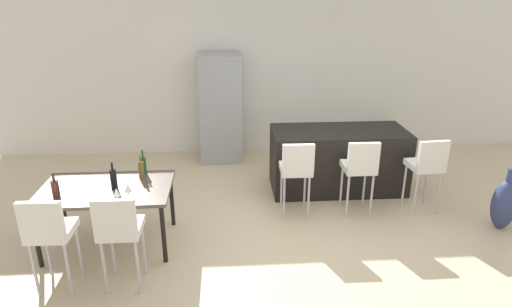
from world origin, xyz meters
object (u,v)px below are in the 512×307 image
Objects in this scene: bar_chair_right at (427,164)px; wine_bottle_left at (55,189)px; wine_bottle_near at (141,170)px; refrigerator at (221,108)px; kitchen_island at (338,160)px; floor_vase at (504,204)px; bar_chair_middle at (360,166)px; dining_chair_far at (119,227)px; potted_plant at (386,135)px; dining_chair_near at (49,230)px; dining_table at (106,193)px; wine_bottle_middle at (144,165)px; wine_glass_right at (128,188)px; bar_chair_left at (296,167)px; wine_bottle_inner at (114,179)px; wine_glass_far at (116,193)px.

wine_bottle_left is at bearing -170.03° from bar_chair_right.
refrigerator reaches higher than wine_bottle_near.
kitchen_island is 2.42× the size of floor_vase.
bar_chair_right is (0.90, 0.00, 0.00)m from bar_chair_middle.
kitchen_island is 1.86× the size of dining_chair_far.
dining_chair_far is 1.71× the size of potted_plant.
refrigerator is (1.62, 3.54, 0.22)m from dining_chair_near.
bar_chair_right is at bearing 7.62° from dining_table.
wine_bottle_middle is (-2.65, -0.97, 0.39)m from kitchen_island.
bar_chair_left is at bearing 23.22° from wine_glass_right.
dining_chair_far is 1.30× the size of floor_vase.
wine_bottle_inner reaches higher than wine_bottle_left.
floor_vase is at bearing -16.07° from bar_chair_middle.
wine_glass_right is 0.21× the size of floor_vase.
wine_glass_right is (-0.01, 0.53, 0.17)m from dining_chair_far.
wine_bottle_middle is 0.17× the size of refrigerator.
wine_bottle_middle reaches higher than kitchen_island.
wine_bottle_middle is at bearing -148.92° from potted_plant.
wine_bottle_middle is at bearing -177.38° from bar_chair_right.
dining_chair_near is 3.52× the size of wine_bottle_left.
wine_bottle_middle is 2.52m from refrigerator.
dining_chair_far is 1.07m from wine_bottle_near.
kitchen_island is at bearing 22.65° from wine_bottle_near.
wine_bottle_near is at bearing 87.85° from dining_chair_far.
wine_bottle_left reaches higher than wine_glass_right.
dining_table is 0.89m from dining_chair_far.
potted_plant is at bearing 47.58° from bar_chair_left.
wine_glass_right is at bearing -148.71° from kitchen_island.
dining_table is 0.49m from wine_glass_far.
wine_bottle_middle reaches higher than wine_glass_far.
dining_table is 3.02m from refrigerator.
wine_bottle_left reaches higher than wine_glass_far.
wine_glass_far is at bearing -155.46° from bar_chair_left.
bar_chair_right is 0.57× the size of refrigerator.
wine_glass_far is (-0.14, -0.63, 0.01)m from wine_bottle_near.
wine_bottle_left is (-4.44, -0.78, 0.15)m from bar_chair_right.
wine_bottle_inner reaches higher than wine_bottle_near.
wine_bottle_inner reaches higher than kitchen_island.
refrigerator is (1.29, 2.72, 0.24)m from dining_table.
wine_bottle_inner is 0.38m from wine_bottle_near.
wine_bottle_left reaches higher than floor_vase.
dining_chair_near is at bearing -170.44° from floor_vase.
wine_bottle_inner is 1.82× the size of wine_glass_right.
bar_chair_middle is 2.84m from refrigerator.
bar_chair_right is at bearing 8.43° from wine_bottle_inner.
dining_table is 0.89m from dining_chair_near.
refrigerator is at bearing 141.11° from bar_chair_right.
wine_bottle_inner is at bearing 20.16° from wine_bottle_left.
bar_chair_middle is 2.75m from wine_bottle_near.
dining_chair_far is 0.57× the size of refrigerator.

